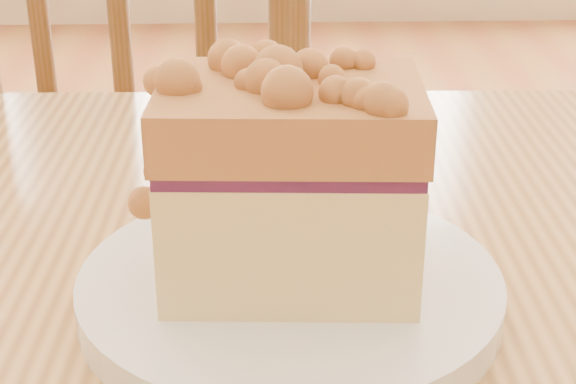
# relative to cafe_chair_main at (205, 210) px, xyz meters

# --- Properties ---
(cafe_chair_main) EXTENTS (0.61, 0.61, 1.02)m
(cafe_chair_main) POSITION_rel_cafe_chair_main_xyz_m (0.00, 0.00, 0.00)
(cafe_chair_main) COLOR brown
(cafe_chair_main) RESTS_ON ground
(plate) EXTENTS (0.23, 0.23, 0.02)m
(plate) POSITION_rel_cafe_chair_main_xyz_m (0.09, -0.61, 0.24)
(plate) COLOR white
(plate) RESTS_ON cafe_table_main
(cake_slice) EXTENTS (0.15, 0.11, 0.13)m
(cake_slice) POSITION_rel_cafe_chair_main_xyz_m (0.09, -0.61, 0.32)
(cake_slice) COLOR #FFD390
(cake_slice) RESTS_ON plate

